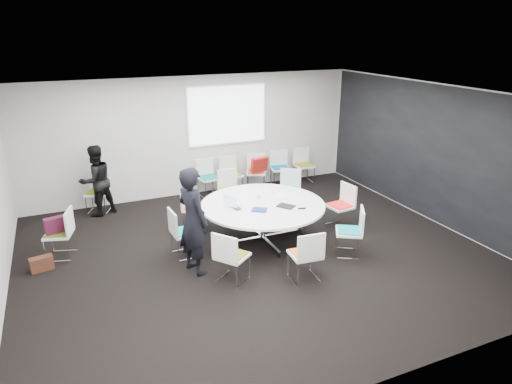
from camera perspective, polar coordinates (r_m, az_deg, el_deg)
name	(u,v)px	position (r m, az deg, el deg)	size (l,w,h in m)	color
room_shell	(260,178)	(7.78, 0.47, 1.74)	(8.08, 7.08, 2.88)	black
conference_table	(263,213)	(8.56, 0.85, -2.59)	(2.32, 2.32, 0.73)	silver
projection_screen	(227,115)	(11.04, -3.59, 9.57)	(1.90, 0.03, 1.35)	white
chair_ring_a	(340,214)	(9.36, 10.42, -2.71)	(0.50, 0.51, 0.88)	silver
chair_ring_b	(289,197)	(10.13, 4.18, -0.66)	(0.63, 0.63, 0.88)	silver
chair_ring_c	(231,198)	(10.10, -3.19, -0.70)	(0.46, 0.45, 0.88)	silver
chair_ring_d	(195,216)	(9.20, -7.66, -2.97)	(0.62, 0.62, 0.88)	silver
chair_ring_e	(185,241)	(8.18, -8.89, -6.08)	(0.47, 0.49, 0.88)	silver
chair_ring_f	(232,266)	(7.31, -3.04, -9.20)	(0.63, 0.64, 0.88)	silver
chair_ring_g	(305,264)	(7.38, 6.16, -8.97)	(0.50, 0.49, 0.88)	silver
chair_ring_h	(349,240)	(8.27, 11.54, -5.93)	(0.62, 0.63, 0.88)	silver
chair_back_a	(209,185)	(10.97, -5.90, 0.92)	(0.53, 0.52, 0.88)	silver
chair_back_b	(231,182)	(11.13, -3.10, 1.29)	(0.49, 0.48, 0.88)	silver
chair_back_c	(256,179)	(11.34, -0.01, 1.68)	(0.60, 0.60, 0.88)	silver
chair_back_d	(280,175)	(11.66, 3.02, 2.16)	(0.56, 0.55, 0.88)	silver
chair_back_e	(304,172)	(11.95, 5.97, 2.54)	(0.49, 0.48, 0.88)	silver
chair_spare_left	(61,243)	(8.72, -23.20, -5.83)	(0.56, 0.57, 0.88)	silver
chair_person_back	(98,200)	(10.53, -19.11, -0.92)	(0.60, 0.59, 0.88)	silver
person_main	(193,221)	(7.39, -7.89, -3.60)	(0.66, 0.43, 1.80)	black
person_back	(96,181)	(10.22, -19.36, 1.34)	(0.74, 0.58, 1.53)	black
laptop	(237,207)	(8.31, -2.33, -1.88)	(0.29, 0.19, 0.02)	#333338
laptop_lid	(230,201)	(8.27, -3.26, -1.12)	(0.30, 0.02, 0.22)	silver
notebook_black	(286,206)	(8.37, 3.76, -1.77)	(0.22, 0.30, 0.02)	black
tablet_folio	(259,210)	(8.18, 0.42, -2.23)	(0.26, 0.20, 0.03)	navy
papers_right	(281,195)	(8.92, 3.14, -0.42)	(0.30, 0.21, 0.00)	white
papers_front	(295,198)	(8.79, 4.95, -0.77)	(0.30, 0.21, 0.00)	silver
cup	(259,196)	(8.72, 0.36, -0.56)	(0.08, 0.08, 0.09)	white
phone	(302,208)	(8.30, 5.76, -2.06)	(0.14, 0.07, 0.01)	black
maroon_bag	(57,225)	(8.59, -23.61, -3.76)	(0.40, 0.14, 0.28)	#451228
brown_bag	(42,264)	(8.47, -25.22, -8.11)	(0.36, 0.16, 0.24)	#482417
red_jacket	(259,165)	(11.01, 0.43, 3.44)	(0.44, 0.10, 0.35)	maroon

